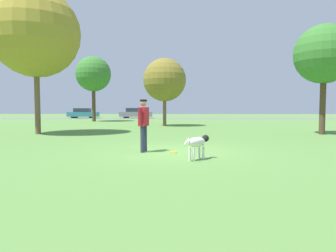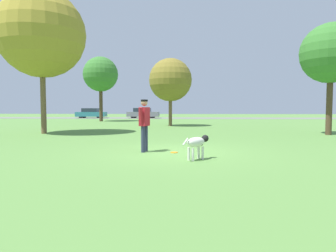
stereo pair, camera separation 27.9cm
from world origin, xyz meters
name	(u,v)px [view 1 (the left image)]	position (x,y,z in m)	size (l,w,h in m)	color
ground_plane	(170,152)	(0.00, 0.00, 0.00)	(120.00, 120.00, 0.00)	#56843D
far_road_strip	(174,118)	(0.00, 32.21, 0.01)	(120.00, 6.00, 0.01)	slate
person	(144,121)	(-0.87, -0.09, 1.02)	(0.33, 0.69, 1.72)	#2D334C
dog	(198,143)	(0.79, -1.49, 0.47)	(0.80, 0.85, 0.67)	silver
frisbee	(174,152)	(0.11, -0.22, 0.01)	(0.24, 0.24, 0.02)	orange
tree_near_right	(324,54)	(8.16, 6.62, 4.31)	(3.16, 3.16, 5.91)	#4C3826
tree_near_left	(36,33)	(-7.43, 6.51, 5.49)	(4.77, 4.77, 7.89)	brown
tree_mid_center	(165,80)	(-0.68, 14.06, 3.65)	(3.41, 3.41, 5.36)	brown
tree_far_left	(93,74)	(-8.50, 21.86, 5.00)	(3.69, 3.69, 6.87)	#4C3826
parked_car_teal	(83,113)	(-12.83, 32.11, 0.68)	(4.22, 2.00, 1.39)	teal
parked_car_grey	(136,113)	(-5.39, 32.03, 0.69)	(4.51, 1.87, 1.42)	slate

